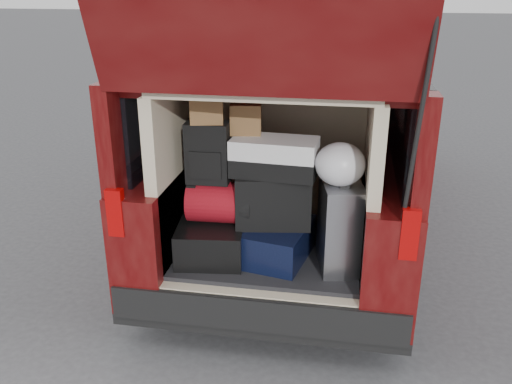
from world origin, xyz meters
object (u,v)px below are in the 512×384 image
silver_roller (340,226)px  red_duffel (221,202)px  twotone_duffel (275,157)px  black_hardshell (213,236)px  backpack (208,153)px  black_soft_case (273,199)px  navy_hardshell (274,241)px

silver_roller → red_duffel: size_ratio=1.36×
twotone_duffel → black_hardshell: bearing=-173.2°
red_duffel → backpack: bearing=174.0°
black_soft_case → twotone_duffel: bearing=-69.4°
silver_roller → black_soft_case: size_ratio=1.20×
black_soft_case → silver_roller: bearing=-19.5°
black_hardshell → backpack: (-0.01, 0.01, 0.60)m
black_hardshell → twotone_duffel: bearing=-3.8°
red_duffel → backpack: size_ratio=1.07×
black_hardshell → backpack: 0.60m
navy_hardshell → black_hardshell: bearing=-167.1°
red_duffel → twotone_duffel: bearing=1.0°
black_hardshell → black_soft_case: bearing=-1.7°
black_hardshell → red_duffel: 0.27m
navy_hardshell → black_soft_case: size_ratio=1.10×
backpack → black_hardshell: bearing=-23.9°
twotone_duffel → backpack: bearing=-174.0°
silver_roller → red_duffel: silver_roller is taller
backpack → navy_hardshell: bearing=-0.9°
silver_roller → black_soft_case: black_soft_case is taller
red_duffel → black_hardshell: bearing=178.2°
red_duffel → backpack: backpack is taller
navy_hardshell → red_duffel: red_duffel is taller
red_duffel → black_soft_case: black_soft_case is taller
black_hardshell → navy_hardshell: bearing=-5.3°
navy_hardshell → twotone_duffel: bearing=124.4°
black_hardshell → red_duffel: bearing=-6.2°
red_duffel → twotone_duffel: size_ratio=0.79×
red_duffel → backpack: (-0.08, 0.00, 0.34)m
silver_roller → twotone_duffel: bearing=159.8°
black_hardshell → black_soft_case: (0.41, 0.04, 0.29)m
black_hardshell → black_soft_case: 0.51m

